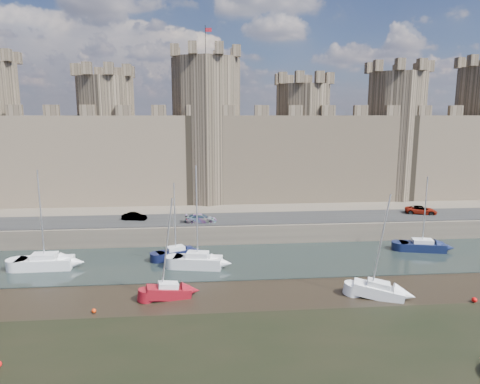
# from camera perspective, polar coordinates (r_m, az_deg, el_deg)

# --- Properties ---
(water_channel) EXTENTS (160.00, 12.00, 0.08)m
(water_channel) POSITION_cam_1_polar(r_m,az_deg,el_deg) (49.87, -6.25, -9.25)
(water_channel) COLOR black
(water_channel) RESTS_ON ground
(quay) EXTENTS (160.00, 60.00, 2.50)m
(quay) POSITION_cam_1_polar(r_m,az_deg,el_deg) (84.43, -5.79, -0.27)
(quay) COLOR #4C443A
(quay) RESTS_ON ground
(road) EXTENTS (160.00, 7.00, 0.10)m
(road) POSITION_cam_1_polar(r_m,az_deg,el_deg) (58.73, -6.11, -3.67)
(road) COLOR black
(road) RESTS_ON quay
(castle) EXTENTS (108.50, 11.00, 29.00)m
(castle) POSITION_cam_1_polar(r_m,az_deg,el_deg) (71.19, -6.57, 6.21)
(castle) COLOR #42382B
(castle) RESTS_ON quay
(car_1) EXTENTS (3.46, 1.78, 1.08)m
(car_1) POSITION_cam_1_polar(r_m,az_deg,el_deg) (59.76, -13.91, -3.19)
(car_1) COLOR gray
(car_1) RESTS_ON quay
(car_2) EXTENTS (4.11, 1.69, 1.19)m
(car_2) POSITION_cam_1_polar(r_m,az_deg,el_deg) (57.00, -5.24, -3.53)
(car_2) COLOR gray
(car_2) RESTS_ON quay
(car_3) EXTENTS (4.75, 3.29, 1.21)m
(car_3) POSITION_cam_1_polar(r_m,az_deg,el_deg) (66.85, 22.98, -2.24)
(car_3) COLOR gray
(car_3) RESTS_ON quay
(sailboat_0) EXTENTS (5.85, 2.37, 10.87)m
(sailboat_0) POSITION_cam_1_polar(r_m,az_deg,el_deg) (51.79, -24.57, -8.48)
(sailboat_0) COLOR silver
(sailboat_0) RESTS_ON ground
(sailboat_1) EXTENTS (4.78, 3.44, 8.94)m
(sailboat_1) POSITION_cam_1_polar(r_m,az_deg,el_deg) (51.10, -8.56, -8.00)
(sailboat_1) COLOR black
(sailboat_1) RESTS_ON ground
(sailboat_2) EXTENTS (5.53, 2.99, 11.31)m
(sailboat_2) POSITION_cam_1_polar(r_m,az_deg,el_deg) (47.68, -5.66, -9.11)
(sailboat_2) COLOR silver
(sailboat_2) RESTS_ON ground
(sailboat_3) EXTENTS (5.60, 3.21, 9.24)m
(sailboat_3) POSITION_cam_1_polar(r_m,az_deg,el_deg) (57.75, 23.13, -6.58)
(sailboat_3) COLOR #0E1633
(sailboat_3) RESTS_ON ground
(sailboat_4) EXTENTS (4.25, 2.30, 9.43)m
(sailboat_4) POSITION_cam_1_polar(r_m,az_deg,el_deg) (40.88, -9.51, -12.86)
(sailboat_4) COLOR maroon
(sailboat_4) RESTS_ON ground
(sailboat_5) EXTENTS (4.85, 3.29, 9.76)m
(sailboat_5) POSITION_cam_1_polar(r_m,az_deg,el_deg) (42.48, 17.95, -12.32)
(sailboat_5) COLOR white
(sailboat_5) RESTS_ON ground
(buoy_1) EXTENTS (0.38, 0.38, 0.38)m
(buoy_1) POSITION_cam_1_polar(r_m,az_deg,el_deg) (39.83, -18.91, -14.76)
(buoy_1) COLOR red
(buoy_1) RESTS_ON ground
(buoy_3) EXTENTS (0.48, 0.48, 0.48)m
(buoy_3) POSITION_cam_1_polar(r_m,az_deg,el_deg) (44.95, 28.78, -12.50)
(buoy_3) COLOR red
(buoy_3) RESTS_ON ground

